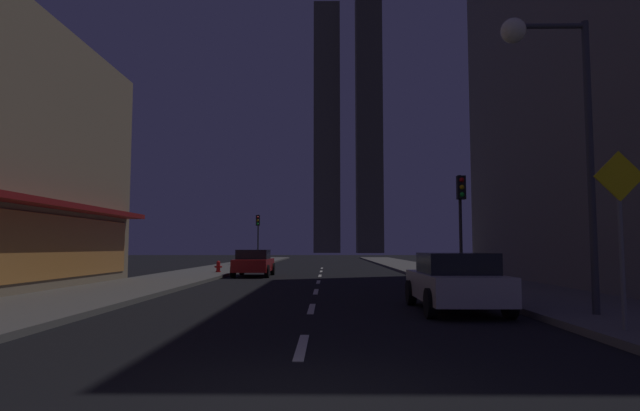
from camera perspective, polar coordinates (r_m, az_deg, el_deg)
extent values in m
cube|color=black|center=(37.40, 0.17, -7.03)|extent=(78.00, 136.00, 0.10)
cube|color=#605E59|center=(37.97, 10.87, -6.73)|extent=(4.00, 76.00, 0.15)
cube|color=#605E59|center=(38.12, -10.48, -6.72)|extent=(4.00, 76.00, 0.15)
cube|color=silver|center=(8.72, -1.99, -15.01)|extent=(0.16, 2.20, 0.01)
cube|color=silver|center=(13.86, -0.92, -11.10)|extent=(0.16, 2.20, 0.01)
cube|color=silver|center=(19.03, -0.45, -9.30)|extent=(0.16, 2.20, 0.01)
cube|color=silver|center=(24.22, -0.18, -8.28)|extent=(0.16, 2.20, 0.01)
cube|color=silver|center=(29.41, 0.00, -7.61)|extent=(0.16, 2.20, 0.01)
cube|color=silver|center=(34.60, 0.12, -7.15)|extent=(0.16, 2.20, 0.01)
cube|color=silver|center=(39.79, 0.21, -6.80)|extent=(0.16, 2.20, 0.01)
cube|color=maroon|center=(17.19, -30.83, 0.82)|extent=(0.90, 19.93, 0.20)
cube|color=#4F4B3B|center=(149.29, 0.75, 8.52)|extent=(7.30, 5.15, 70.54)
cube|color=#444033|center=(145.63, 5.31, 8.99)|extent=(6.95, 7.38, 71.12)
cube|color=silver|center=(13.75, 14.36, -8.46)|extent=(1.80, 4.20, 0.65)
cube|color=black|center=(13.53, 14.52, -6.15)|extent=(1.64, 2.00, 0.55)
cylinder|color=black|center=(14.98, 9.80, -9.26)|extent=(0.22, 0.68, 0.68)
cylinder|color=black|center=(15.35, 16.38, -9.02)|extent=(0.22, 0.68, 0.68)
cylinder|color=black|center=(12.23, 11.87, -10.31)|extent=(0.22, 0.68, 0.68)
cylinder|color=black|center=(12.68, 19.82, -9.93)|extent=(0.22, 0.68, 0.68)
sphere|color=white|center=(15.65, 10.61, -7.84)|extent=(0.18, 0.18, 0.18)
sphere|color=white|center=(15.87, 14.56, -7.73)|extent=(0.18, 0.18, 0.18)
cube|color=#B21919|center=(29.11, -7.17, -6.41)|extent=(1.80, 4.20, 0.65)
cube|color=black|center=(28.90, -7.21, -5.31)|extent=(1.64, 2.00, 0.55)
cylinder|color=black|center=(30.63, -8.45, -6.81)|extent=(0.22, 0.68, 0.68)
cylinder|color=black|center=(30.40, -5.15, -6.86)|extent=(0.22, 0.68, 0.68)
cylinder|color=black|center=(27.87, -9.38, -7.03)|extent=(0.22, 0.68, 0.68)
cylinder|color=black|center=(27.62, -5.75, -7.09)|extent=(0.22, 0.68, 0.68)
sphere|color=white|center=(31.21, -7.65, -6.18)|extent=(0.18, 0.18, 0.18)
sphere|color=white|center=(31.07, -5.63, -6.21)|extent=(0.18, 0.18, 0.18)
cylinder|color=red|center=(31.19, -10.95, -6.58)|extent=(0.22, 0.22, 0.55)
sphere|color=red|center=(31.18, -10.94, -6.08)|extent=(0.21, 0.21, 0.21)
cylinder|color=red|center=(31.20, -10.95, -7.03)|extent=(0.30, 0.30, 0.06)
cylinder|color=red|center=(31.22, -11.24, -6.52)|extent=(0.10, 0.10, 0.10)
cylinder|color=red|center=(31.16, -10.66, -6.54)|extent=(0.10, 0.10, 0.10)
cylinder|color=#2D2D2D|center=(20.81, 14.97, -2.56)|extent=(0.12, 0.12, 4.20)
cube|color=black|center=(20.73, 15.02, 1.89)|extent=(0.32, 0.24, 0.90)
sphere|color=red|center=(20.63, 15.09, 2.70)|extent=(0.18, 0.18, 0.18)
sphere|color=#F2B20C|center=(20.60, 15.11, 1.93)|extent=(0.18, 0.18, 0.18)
sphere|color=#19D833|center=(20.57, 15.12, 1.15)|extent=(0.18, 0.18, 0.18)
cylinder|color=#2D2D2D|center=(45.25, -6.72, -3.65)|extent=(0.12, 0.12, 4.20)
cube|color=black|center=(45.10, -6.73, -1.62)|extent=(0.32, 0.24, 0.90)
sphere|color=red|center=(44.99, -6.75, -1.25)|extent=(0.18, 0.18, 0.18)
sphere|color=#F2B20C|center=(44.97, -6.76, -1.61)|extent=(0.18, 0.18, 0.18)
sphere|color=#19D833|center=(44.96, -6.76, -1.96)|extent=(0.18, 0.18, 0.18)
cylinder|color=#38383D|center=(13.05, 27.20, 3.94)|extent=(0.16, 0.16, 6.50)
cylinder|color=#38383D|center=(13.52, 23.52, 17.37)|extent=(1.60, 0.12, 0.12)
sphere|color=#FCF7CC|center=(13.21, 20.18, 17.33)|extent=(0.56, 0.56, 0.56)
cylinder|color=slate|center=(10.73, 29.87, -5.23)|extent=(0.08, 0.08, 2.40)
cube|color=yellow|center=(10.77, 29.63, 2.77)|extent=(0.91, 0.03, 0.91)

